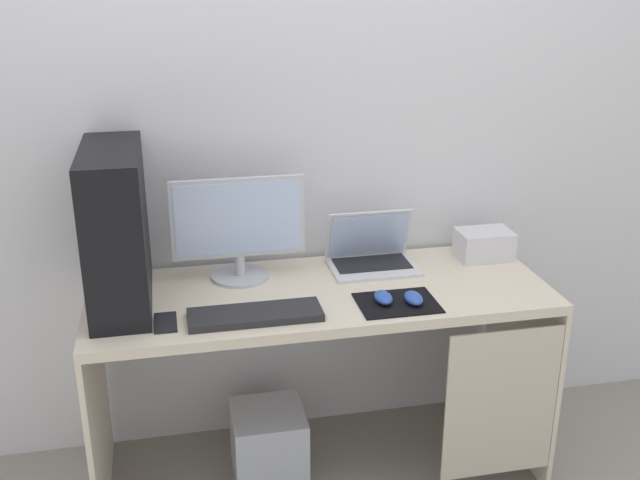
% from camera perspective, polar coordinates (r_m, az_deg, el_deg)
% --- Properties ---
extents(ground_plane, '(8.00, 8.00, 0.00)m').
position_cam_1_polar(ground_plane, '(2.94, 0.00, -16.86)').
color(ground_plane, gray).
extents(wall_back, '(4.00, 0.05, 2.60)m').
position_cam_1_polar(wall_back, '(2.71, -1.44, 10.24)').
color(wall_back, silver).
rests_on(wall_back, ground_plane).
extents(desk, '(1.57, 0.59, 0.73)m').
position_cam_1_polar(desk, '(2.62, 0.49, -6.62)').
color(desk, beige).
rests_on(desk, ground_plane).
extents(pc_tower, '(0.18, 0.49, 0.52)m').
position_cam_1_polar(pc_tower, '(2.46, -15.23, 0.88)').
color(pc_tower, black).
rests_on(pc_tower, desk).
extents(monitor, '(0.46, 0.20, 0.37)m').
position_cam_1_polar(monitor, '(2.59, -6.22, 0.87)').
color(monitor, '#B7BCC6').
rests_on(monitor, desk).
extents(laptop, '(0.31, 0.23, 0.21)m').
position_cam_1_polar(laptop, '(2.74, 3.94, -1.18)').
color(laptop, silver).
rests_on(laptop, desk).
extents(projector, '(0.20, 0.14, 0.11)m').
position_cam_1_polar(projector, '(2.88, 12.37, -0.32)').
color(projector, silver).
rests_on(projector, desk).
extents(keyboard, '(0.42, 0.14, 0.02)m').
position_cam_1_polar(keyboard, '(2.37, -4.96, -5.69)').
color(keyboard, '#232326').
rests_on(keyboard, desk).
extents(mousepad, '(0.26, 0.20, 0.00)m').
position_cam_1_polar(mousepad, '(2.47, 5.90, -4.79)').
color(mousepad, black).
rests_on(mousepad, desk).
extents(mouse_left, '(0.06, 0.10, 0.03)m').
position_cam_1_polar(mouse_left, '(2.46, 4.84, -4.38)').
color(mouse_left, '#2D51B2').
rests_on(mouse_left, mousepad).
extents(mouse_right, '(0.06, 0.10, 0.03)m').
position_cam_1_polar(mouse_right, '(2.46, 7.13, -4.41)').
color(mouse_right, '#2D51B2').
rests_on(mouse_right, mousepad).
extents(cell_phone, '(0.07, 0.13, 0.01)m').
position_cam_1_polar(cell_phone, '(2.37, -11.68, -6.18)').
color(cell_phone, black).
rests_on(cell_phone, desk).
extents(subwoofer, '(0.26, 0.26, 0.26)m').
position_cam_1_polar(subwoofer, '(2.84, -3.94, -15.11)').
color(subwoofer, '#B7BCC6').
rests_on(subwoofer, ground_plane).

